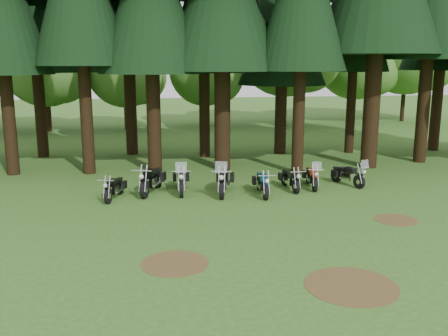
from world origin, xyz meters
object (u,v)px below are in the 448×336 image
at_px(motorcycle_1, 151,181).
at_px(motorcycle_4, 262,184).
at_px(motorcycle_0, 114,188).
at_px(motorcycle_3, 224,181).
at_px(motorcycle_6, 312,177).
at_px(motorcycle_2, 181,180).
at_px(motorcycle_5, 290,180).
at_px(motorcycle_7, 348,176).

height_order(motorcycle_1, motorcycle_4, motorcycle_1).
relative_size(motorcycle_0, motorcycle_4, 0.91).
relative_size(motorcycle_0, motorcycle_3, 0.79).
bearing_deg(motorcycle_6, motorcycle_3, -165.26).
xyz_separation_m(motorcycle_1, motorcycle_4, (4.32, -1.01, -0.07)).
bearing_deg(motorcycle_6, motorcycle_2, -172.38).
relative_size(motorcycle_1, motorcycle_4, 1.11).
xyz_separation_m(motorcycle_2, motorcycle_4, (3.13, -0.92, -0.05)).
bearing_deg(motorcycle_4, motorcycle_3, 167.76).
xyz_separation_m(motorcycle_1, motorcycle_5, (5.65, -0.36, -0.09)).
relative_size(motorcycle_3, motorcycle_6, 1.18).
relative_size(motorcycle_5, motorcycle_6, 0.96).
xyz_separation_m(motorcycle_6, motorcycle_7, (1.64, 0.13, -0.01)).
relative_size(motorcycle_1, motorcycle_5, 1.18).
height_order(motorcycle_3, motorcycle_4, motorcycle_3).
height_order(motorcycle_1, motorcycle_5, motorcycle_1).
relative_size(motorcycle_1, motorcycle_6, 1.13).
bearing_deg(motorcycle_6, motorcycle_0, -168.01).
xyz_separation_m(motorcycle_1, motorcycle_3, (2.85, -0.59, 0.01)).
height_order(motorcycle_4, motorcycle_5, motorcycle_4).
distance_m(motorcycle_2, motorcycle_6, 5.45).
xyz_separation_m(motorcycle_0, motorcycle_1, (1.43, 0.67, 0.09)).
bearing_deg(motorcycle_1, motorcycle_0, -135.65).
height_order(motorcycle_0, motorcycle_7, motorcycle_7).
bearing_deg(motorcycle_6, motorcycle_5, -161.00).
bearing_deg(motorcycle_2, motorcycle_3, -12.89).
height_order(motorcycle_0, motorcycle_4, motorcycle_4).
xyz_separation_m(motorcycle_4, motorcycle_5, (1.33, 0.65, -0.03)).
distance_m(motorcycle_3, motorcycle_6, 3.82).
bearing_deg(motorcycle_3, motorcycle_4, -1.88).
relative_size(motorcycle_4, motorcycle_5, 1.06).
height_order(motorcycle_2, motorcycle_6, motorcycle_2).
relative_size(motorcycle_3, motorcycle_7, 1.24).
xyz_separation_m(motorcycle_1, motorcycle_6, (6.64, -0.17, -0.07)).
distance_m(motorcycle_0, motorcycle_6, 8.08).
distance_m(motorcycle_1, motorcycle_2, 1.19).
distance_m(motorcycle_0, motorcycle_7, 9.72).
relative_size(motorcycle_2, motorcycle_7, 1.19).
xyz_separation_m(motorcycle_3, motorcycle_5, (2.80, 0.23, -0.10)).
bearing_deg(motorcycle_3, motorcycle_5, 18.88).
bearing_deg(motorcycle_5, motorcycle_3, -178.26).
distance_m(motorcycle_2, motorcycle_4, 3.26).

